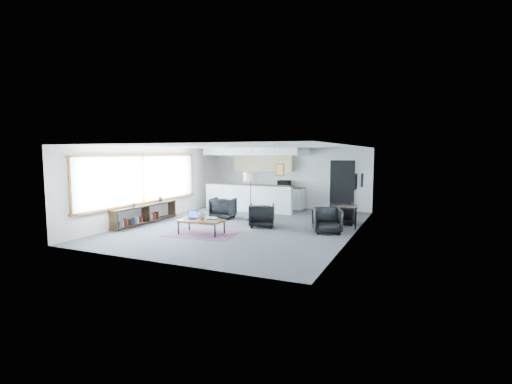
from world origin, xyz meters
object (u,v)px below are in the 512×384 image
at_px(book_stack, 212,219).
at_px(dining_chair_far, 341,214).
at_px(armchair_right, 262,214).
at_px(ceramic_pot, 201,216).
at_px(dining_chair_near, 327,221).
at_px(coffee_table, 201,221).
at_px(armchair_left, 223,207).
at_px(floor_lamp, 250,178).
at_px(microwave, 284,183).
at_px(laptop, 192,216).
at_px(dining_table, 344,207).

bearing_deg(book_stack, dining_chair_far, 46.18).
bearing_deg(book_stack, armchair_right, 65.16).
height_order(ceramic_pot, dining_chair_near, dining_chair_near).
bearing_deg(ceramic_pot, armchair_right, 58.05).
height_order(coffee_table, ceramic_pot, ceramic_pot).
distance_m(armchair_left, floor_lamp, 1.49).
xyz_separation_m(coffee_table, microwave, (0.49, 5.83, 0.71)).
relative_size(coffee_table, laptop, 3.84).
relative_size(coffee_table, dining_chair_far, 1.94).
bearing_deg(microwave, laptop, -98.15).
bearing_deg(laptop, dining_chair_far, 42.00).
relative_size(book_stack, floor_lamp, 0.22).
height_order(dining_table, dining_chair_far, dining_table).
distance_m(armchair_left, dining_table, 4.37).
distance_m(armchair_left, dining_chair_near, 4.17).
height_order(coffee_table, dining_chair_far, dining_chair_far).
xyz_separation_m(book_stack, dining_chair_far, (3.11, 3.24, -0.13)).
distance_m(ceramic_pot, microwave, 5.92).
height_order(coffee_table, laptop, laptop).
distance_m(book_stack, dining_table, 4.33).
bearing_deg(armchair_right, laptop, 28.76).
height_order(armchair_left, dining_chair_far, armchair_left).
height_order(ceramic_pot, armchair_left, armchair_left).
height_order(laptop, floor_lamp, floor_lamp).
distance_m(coffee_table, floor_lamp, 3.00).
bearing_deg(armchair_right, dining_chair_near, 158.36).
bearing_deg(microwave, dining_chair_near, -54.96).
relative_size(floor_lamp, dining_chair_far, 2.49).
relative_size(laptop, ceramic_pot, 1.39).
bearing_deg(armchair_right, book_stack, 45.66).
bearing_deg(dining_chair_near, microwave, 102.19).
distance_m(dining_chair_near, dining_chair_far, 1.56).
height_order(ceramic_pot, dining_chair_far, dining_chair_far).
xyz_separation_m(coffee_table, floor_lamp, (0.31, 2.77, 1.10)).
xyz_separation_m(coffee_table, ceramic_pot, (0.03, -0.05, 0.16)).
bearing_deg(dining_chair_near, dining_table, 53.38).
bearing_deg(ceramic_pot, book_stack, 11.48).
bearing_deg(coffee_table, armchair_right, 53.53).
height_order(armchair_right, dining_chair_far, armchair_right).
distance_m(floor_lamp, dining_chair_near, 3.42).
relative_size(dining_table, dining_chair_far, 1.39).
xyz_separation_m(laptop, armchair_left, (-0.35, 2.56, -0.08)).
xyz_separation_m(armchair_left, armchair_right, (1.90, -0.83, -0.01)).
height_order(dining_table, dining_chair_near, dining_chair_near).
bearing_deg(microwave, dining_chair_far, -40.40).
height_order(book_stack, floor_lamp, floor_lamp).
bearing_deg(dining_chair_near, laptop, -178.56).
relative_size(coffee_table, microwave, 2.57).
bearing_deg(microwave, ceramic_pot, -94.14).
bearing_deg(laptop, coffee_table, -5.95).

